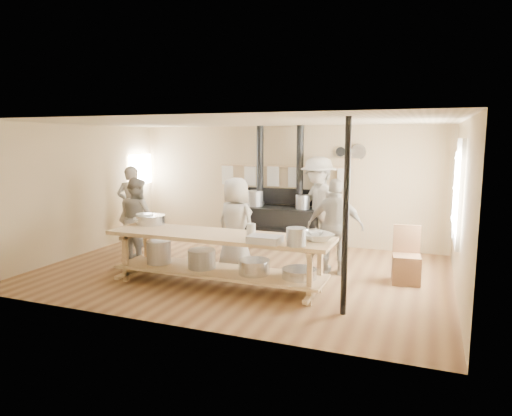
{
  "coord_description": "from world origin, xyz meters",
  "views": [
    {
      "loc": [
        3.06,
        -7.19,
        2.32
      ],
      "look_at": [
        0.21,
        0.2,
        1.11
      ],
      "focal_mm": 32.0,
      "sensor_mm": 36.0,
      "label": 1
    }
  ],
  "objects_px": {
    "prep_table": "(218,254)",
    "roasting_pan": "(265,239)",
    "cook_right": "(335,227)",
    "chair": "(406,266)",
    "cook_left": "(137,218)",
    "cook_far_left": "(132,206)",
    "cook_center": "(236,224)",
    "cook_by_window": "(318,204)",
    "stove": "(278,222)"
  },
  "relations": [
    {
      "from": "cook_far_left",
      "to": "cook_by_window",
      "type": "bearing_deg",
      "value": 174.86
    },
    {
      "from": "cook_left",
      "to": "cook_center",
      "type": "height_order",
      "value": "cook_center"
    },
    {
      "from": "prep_table",
      "to": "roasting_pan",
      "type": "distance_m",
      "value": 1.03
    },
    {
      "from": "cook_far_left",
      "to": "chair",
      "type": "xyz_separation_m",
      "value": [
        5.68,
        -0.55,
        -0.6
      ]
    },
    {
      "from": "cook_left",
      "to": "cook_right",
      "type": "distance_m",
      "value": 3.81
    },
    {
      "from": "prep_table",
      "to": "cook_left",
      "type": "relative_size",
      "value": 2.26
    },
    {
      "from": "chair",
      "to": "roasting_pan",
      "type": "bearing_deg",
      "value": -146.15
    },
    {
      "from": "cook_right",
      "to": "chair",
      "type": "height_order",
      "value": "cook_right"
    },
    {
      "from": "cook_right",
      "to": "cook_by_window",
      "type": "bearing_deg",
      "value": -67.86
    },
    {
      "from": "prep_table",
      "to": "cook_far_left",
      "type": "height_order",
      "value": "cook_far_left"
    },
    {
      "from": "cook_far_left",
      "to": "cook_center",
      "type": "distance_m",
      "value": 2.94
    },
    {
      "from": "cook_right",
      "to": "roasting_pan",
      "type": "bearing_deg",
      "value": 66.49
    },
    {
      "from": "cook_far_left",
      "to": "roasting_pan",
      "type": "relative_size",
      "value": 3.75
    },
    {
      "from": "prep_table",
      "to": "roasting_pan",
      "type": "bearing_deg",
      "value": -20.11
    },
    {
      "from": "cook_left",
      "to": "cook_by_window",
      "type": "relative_size",
      "value": 0.81
    },
    {
      "from": "stove",
      "to": "prep_table",
      "type": "xyz_separation_m",
      "value": [
        -0.0,
        -3.02,
        -0.0
      ]
    },
    {
      "from": "cook_by_window",
      "to": "cook_far_left",
      "type": "bearing_deg",
      "value": -131.33
    },
    {
      "from": "stove",
      "to": "prep_table",
      "type": "distance_m",
      "value": 3.02
    },
    {
      "from": "stove",
      "to": "cook_right",
      "type": "xyz_separation_m",
      "value": [
        1.57,
        -1.67,
        0.31
      ]
    },
    {
      "from": "cook_left",
      "to": "cook_right",
      "type": "xyz_separation_m",
      "value": [
        3.79,
        0.35,
        0.03
      ]
    },
    {
      "from": "cook_by_window",
      "to": "chair",
      "type": "height_order",
      "value": "cook_by_window"
    },
    {
      "from": "prep_table",
      "to": "cook_center",
      "type": "height_order",
      "value": "cook_center"
    },
    {
      "from": "cook_far_left",
      "to": "cook_right",
      "type": "bearing_deg",
      "value": 153.83
    },
    {
      "from": "cook_far_left",
      "to": "cook_left",
      "type": "xyz_separation_m",
      "value": [
        0.7,
        -0.8,
        -0.08
      ]
    },
    {
      "from": "cook_by_window",
      "to": "stove",
      "type": "bearing_deg",
      "value": -156.99
    },
    {
      "from": "stove",
      "to": "roasting_pan",
      "type": "distance_m",
      "value": 3.49
    },
    {
      "from": "cook_by_window",
      "to": "roasting_pan",
      "type": "relative_size",
      "value": 4.21
    },
    {
      "from": "prep_table",
      "to": "cook_by_window",
      "type": "xyz_separation_m",
      "value": [
        0.92,
        2.85,
        0.46
      ]
    },
    {
      "from": "cook_left",
      "to": "stove",
      "type": "bearing_deg",
      "value": -114.53
    },
    {
      "from": "cook_center",
      "to": "cook_right",
      "type": "relative_size",
      "value": 1.0
    },
    {
      "from": "cook_center",
      "to": "cook_by_window",
      "type": "xyz_separation_m",
      "value": [
        1.02,
        1.91,
        0.16
      ]
    },
    {
      "from": "stove",
      "to": "cook_right",
      "type": "bearing_deg",
      "value": -46.62
    },
    {
      "from": "cook_center",
      "to": "chair",
      "type": "distance_m",
      "value": 2.93
    },
    {
      "from": "chair",
      "to": "roasting_pan",
      "type": "height_order",
      "value": "roasting_pan"
    },
    {
      "from": "cook_center",
      "to": "stove",
      "type": "bearing_deg",
      "value": -75.89
    },
    {
      "from": "prep_table",
      "to": "cook_left",
      "type": "distance_m",
      "value": 2.45
    },
    {
      "from": "cook_by_window",
      "to": "roasting_pan",
      "type": "xyz_separation_m",
      "value": [
        -0.01,
        -3.18,
        -0.08
      ]
    },
    {
      "from": "prep_table",
      "to": "cook_right",
      "type": "distance_m",
      "value": 2.1
    },
    {
      "from": "cook_far_left",
      "to": "cook_right",
      "type": "relative_size",
      "value": 1.06
    },
    {
      "from": "cook_right",
      "to": "cook_by_window",
      "type": "xyz_separation_m",
      "value": [
        -0.66,
        1.5,
        0.16
      ]
    },
    {
      "from": "cook_far_left",
      "to": "cook_right",
      "type": "distance_m",
      "value": 4.51
    },
    {
      "from": "stove",
      "to": "roasting_pan",
      "type": "xyz_separation_m",
      "value": [
        0.9,
        -3.35,
        0.38
      ]
    },
    {
      "from": "cook_by_window",
      "to": "chair",
      "type": "bearing_deg",
      "value": -7.33
    },
    {
      "from": "chair",
      "to": "prep_table",
      "type": "bearing_deg",
      "value": -162.14
    },
    {
      "from": "cook_far_left",
      "to": "roasting_pan",
      "type": "height_order",
      "value": "cook_far_left"
    },
    {
      "from": "cook_far_left",
      "to": "prep_table",
      "type": "bearing_deg",
      "value": 127.81
    },
    {
      "from": "prep_table",
      "to": "roasting_pan",
      "type": "height_order",
      "value": "roasting_pan"
    },
    {
      "from": "stove",
      "to": "chair",
      "type": "relative_size",
      "value": 2.8
    },
    {
      "from": "stove",
      "to": "cook_right",
      "type": "distance_m",
      "value": 2.31
    },
    {
      "from": "stove",
      "to": "cook_by_window",
      "type": "height_order",
      "value": "stove"
    }
  ]
}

